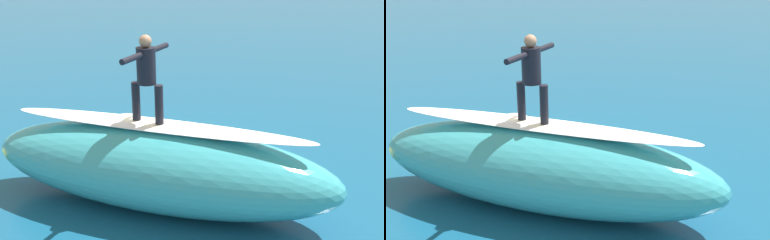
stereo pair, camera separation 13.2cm
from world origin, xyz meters
TOP-DOWN VIEW (x-y plane):
  - ground_plane at (0.00, 0.00)m, footprint 120.00×120.00m
  - wave_crest at (-0.42, 1.73)m, footprint 7.22×2.35m
  - wave_foam_lip at (-0.42, 1.73)m, footprint 6.09×1.00m
  - surfboard_riding at (-0.26, 1.72)m, footprint 1.90×0.84m
  - surfer_riding at (-0.26, 1.72)m, footprint 0.65×1.56m
  - surfboard_paddling at (-1.20, -1.19)m, footprint 2.26×1.35m
  - surfer_paddling at (-1.31, -1.14)m, footprint 1.53×0.83m
  - foam_patch_near at (2.11, -2.67)m, footprint 1.18×1.18m
  - foam_patch_mid at (-1.75, -0.11)m, footprint 0.98×0.84m

SIDE VIEW (x-z plane):
  - ground_plane at x=0.00m, z-range 0.00..0.00m
  - surfboard_paddling at x=-1.20m, z-range 0.00..0.09m
  - foam_patch_near at x=2.11m, z-range 0.00..0.11m
  - foam_patch_mid at x=-1.75m, z-range 0.00..0.11m
  - surfer_paddling at x=-1.31m, z-range 0.07..0.36m
  - wave_crest at x=-0.42m, z-range 0.00..1.69m
  - wave_foam_lip at x=-0.42m, z-range 1.69..1.77m
  - surfboard_riding at x=-0.26m, z-range 1.69..1.79m
  - surfer_riding at x=-0.26m, z-range 1.92..3.58m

